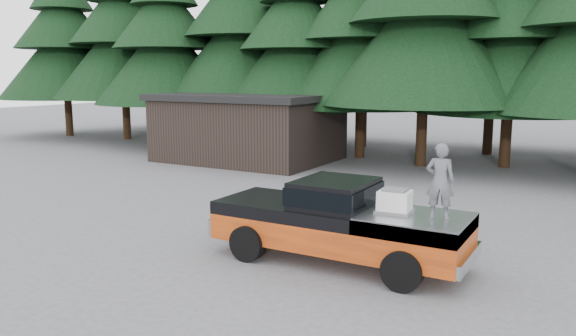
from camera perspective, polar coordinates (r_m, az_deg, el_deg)
The scene contains 7 objects.
ground at distance 13.70m, azimuth -0.38°, elevation -8.71°, with size 120.00×120.00×0.00m, color #4E4E51.
pickup_truck at distance 13.00m, azimuth 5.13°, elevation -6.69°, with size 6.00×2.04×1.33m, color #CD480F, non-canonical shape.
truck_cab at distance 12.81m, azimuth 4.79°, elevation -2.51°, with size 1.66×1.90×0.59m, color black.
air_compressor at distance 12.33m, azimuth 10.78°, elevation -3.44°, with size 0.67×0.55×0.46m, color silver.
man_on_bed at distance 11.92m, azimuth 15.19°, elevation -1.29°, with size 0.58×0.38×1.58m, color #515358.
utility_building at distance 28.08m, azimuth -3.98°, elevation 4.21°, with size 8.40×6.40×3.30m.
treeline at distance 29.29m, azimuth 18.23°, elevation 15.86°, with size 60.15×16.05×17.50m.
Camera 1 is at (6.54, -11.25, 4.31)m, focal length 35.00 mm.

